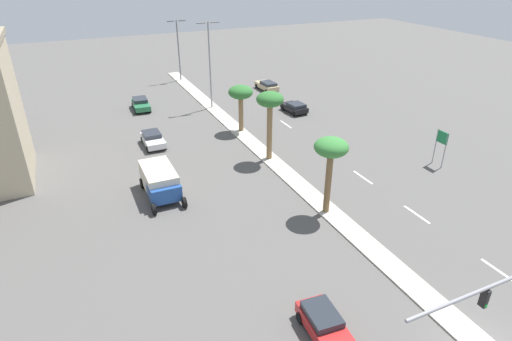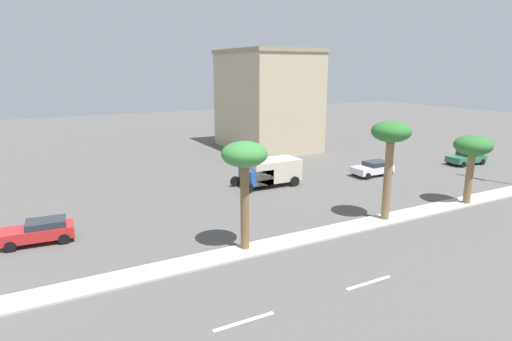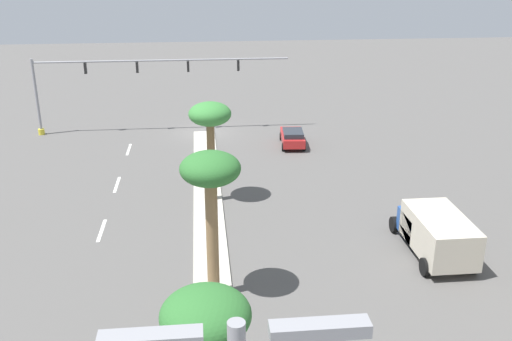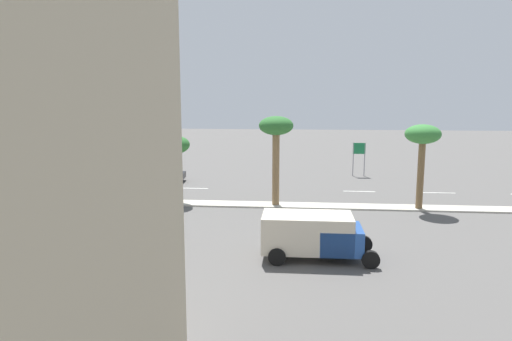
% 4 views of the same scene
% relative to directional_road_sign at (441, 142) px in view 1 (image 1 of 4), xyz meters
% --- Properties ---
extents(ground_plane, '(160.00, 160.00, 0.00)m').
position_rel_directional_road_sign_xyz_m(ground_plane, '(-14.16, 7.22, -2.50)').
color(ground_plane, '#565451').
extents(median_curb, '(1.80, 63.34, 0.12)m').
position_rel_directional_road_sign_xyz_m(median_curb, '(-14.16, 14.26, -2.44)').
color(median_curb, '#B7B2A3').
rests_on(median_curb, ground).
extents(lane_stripe_outboard, '(0.20, 2.80, 0.01)m').
position_rel_directional_road_sign_xyz_m(lane_stripe_outboard, '(-8.08, -13.42, -2.50)').
color(lane_stripe_outboard, silver).
rests_on(lane_stripe_outboard, ground).
extents(lane_stripe_leading, '(0.20, 2.80, 0.01)m').
position_rel_directional_road_sign_xyz_m(lane_stripe_leading, '(-8.08, -5.96, -2.50)').
color(lane_stripe_leading, silver).
rests_on(lane_stripe_leading, ground).
extents(lane_stripe_near, '(0.20, 2.80, 0.01)m').
position_rel_directional_road_sign_xyz_m(lane_stripe_near, '(-8.08, 0.91, -2.50)').
color(lane_stripe_near, silver).
rests_on(lane_stripe_near, ground).
extents(lane_stripe_right, '(0.20, 2.80, 0.01)m').
position_rel_directional_road_sign_xyz_m(lane_stripe_right, '(-8.08, 15.95, -2.50)').
color(lane_stripe_right, silver).
rests_on(lane_stripe_right, ground).
extents(directional_road_sign, '(0.10, 1.30, 3.51)m').
position_rel_directional_road_sign_xyz_m(directional_road_sign, '(0.00, 0.00, 0.00)').
color(directional_road_sign, gray).
rests_on(directional_road_sign, ground).
extents(palm_tree_leading, '(2.58, 2.58, 6.26)m').
position_rel_directional_road_sign_xyz_m(palm_tree_leading, '(-14.46, -2.68, 2.82)').
color(palm_tree_leading, brown).
rests_on(palm_tree_leading, median_curb).
extents(palm_tree_right, '(2.61, 2.61, 6.81)m').
position_rel_directional_road_sign_xyz_m(palm_tree_right, '(-14.22, 8.06, 3.23)').
color(palm_tree_right, olive).
rests_on(palm_tree_right, median_curb).
extents(palm_tree_outboard, '(2.76, 2.76, 5.28)m').
position_rel_directional_road_sign_xyz_m(palm_tree_outboard, '(-13.82, 16.21, 1.91)').
color(palm_tree_outboard, olive).
rests_on(palm_tree_outboard, median_curb).
extents(street_lamp_right, '(2.90, 0.24, 10.91)m').
position_rel_directional_road_sign_xyz_m(street_lamp_right, '(-14.18, 25.49, 3.93)').
color(street_lamp_right, gray).
rests_on(street_lamp_right, median_curb).
extents(street_lamp_mid, '(2.90, 0.24, 9.25)m').
position_rel_directional_road_sign_xyz_m(street_lamp_mid, '(-14.16, 40.80, 3.07)').
color(street_lamp_mid, slate).
rests_on(street_lamp_mid, median_curb).
extents(sedan_tan_front, '(2.11, 4.65, 1.38)m').
position_rel_directional_road_sign_xyz_m(sedan_tan_front, '(-3.93, 29.77, -1.75)').
color(sedan_tan_front, tan).
rests_on(sedan_tan_front, ground).
extents(sedan_green_mid, '(2.25, 4.38, 1.43)m').
position_rel_directional_road_sign_xyz_m(sedan_green_mid, '(-22.89, 28.79, -1.74)').
color(sedan_green_mid, '#287047').
rests_on(sedan_green_mid, ground).
extents(sedan_black_rear, '(2.33, 3.95, 1.32)m').
position_rel_directional_road_sign_xyz_m(sedan_black_rear, '(-5.02, 19.31, -1.78)').
color(sedan_black_rear, black).
rests_on(sedan_black_rear, ground).
extents(sedan_white_near, '(2.07, 4.09, 1.38)m').
position_rel_directional_road_sign_xyz_m(sedan_white_near, '(-24.04, 16.27, -1.76)').
color(sedan_white_near, silver).
rests_on(sedan_white_near, ground).
extents(sedan_red_center, '(2.14, 4.17, 1.39)m').
position_rel_directional_road_sign_xyz_m(sedan_red_center, '(-21.27, -13.08, -1.75)').
color(sedan_red_center, red).
rests_on(sedan_red_center, ground).
extents(box_truck, '(2.75, 5.92, 2.35)m').
position_rel_directional_road_sign_xyz_m(box_truck, '(-25.71, 5.41, -1.20)').
color(box_truck, '#234C99').
rests_on(box_truck, ground).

